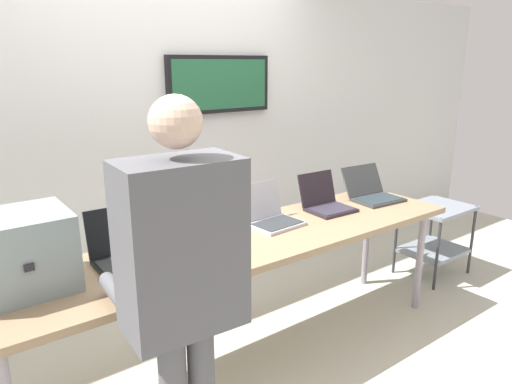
# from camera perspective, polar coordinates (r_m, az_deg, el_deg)

# --- Properties ---
(ground) EXTENTS (8.00, 8.00, 0.04)m
(ground) POSITION_cam_1_polar(r_m,az_deg,el_deg) (3.12, -0.66, -19.80)
(ground) COLOR #BCB9A7
(back_wall) EXTENTS (8.00, 0.11, 2.41)m
(back_wall) POSITION_cam_1_polar(r_m,az_deg,el_deg) (3.57, -11.37, 6.10)
(back_wall) COLOR silver
(back_wall) RESTS_ON ground
(workbench) EXTENTS (2.92, 0.70, 0.80)m
(workbench) POSITION_cam_1_polar(r_m,az_deg,el_deg) (2.75, -0.71, -6.68)
(workbench) COLOR #977A5A
(workbench) RESTS_ON ground
(equipment_box) EXTENTS (0.43, 0.39, 0.35)m
(equipment_box) POSITION_cam_1_polar(r_m,az_deg,el_deg) (2.32, -27.04, -6.63)
(equipment_box) COLOR gray
(equipment_box) RESTS_ON workbench
(laptop_station_0) EXTENTS (0.32, 0.32, 0.27)m
(laptop_station_0) POSITION_cam_1_polar(r_m,az_deg,el_deg) (2.49, -15.92, -6.91)
(laptop_station_0) COLOR black
(laptop_station_0) RESTS_ON workbench
(laptop_station_1) EXTENTS (0.35, 0.41, 0.25)m
(laptop_station_1) POSITION_cam_1_polar(r_m,az_deg,el_deg) (2.66, -6.90, -4.94)
(laptop_station_1) COLOR #ABB2B5
(laptop_station_1) RESTS_ON workbench
(laptop_station_2) EXTENTS (0.34, 0.32, 0.25)m
(laptop_station_2) POSITION_cam_1_polar(r_m,az_deg,el_deg) (2.94, 1.77, -2.83)
(laptop_station_2) COLOR #AFB0BB
(laptop_station_2) RESTS_ON workbench
(laptop_station_3) EXTENTS (0.32, 0.32, 0.24)m
(laptop_station_3) POSITION_cam_1_polar(r_m,az_deg,el_deg) (3.26, 8.55, -1.18)
(laptop_station_3) COLOR #272026
(laptop_station_3) RESTS_ON workbench
(laptop_station_4) EXTENTS (0.38, 0.37, 0.23)m
(laptop_station_4) POSITION_cam_1_polar(r_m,az_deg,el_deg) (3.57, 14.09, -0.02)
(laptop_station_4) COLOR #383A3B
(laptop_station_4) RESTS_ON workbench
(person) EXTENTS (0.45, 0.60, 1.69)m
(person) POSITION_cam_1_polar(r_m,az_deg,el_deg) (1.78, -9.11, -10.03)
(person) COLOR #57585D
(person) RESTS_ON ground
(paper_sheet) EXTENTS (0.28, 0.34, 0.00)m
(paper_sheet) POSITION_cam_1_polar(r_m,az_deg,el_deg) (2.36, -7.57, -9.22)
(paper_sheet) COLOR white
(paper_sheet) RESTS_ON workbench
(storage_cart) EXTENTS (0.56, 0.44, 0.61)m
(storage_cart) POSITION_cam_1_polar(r_m,az_deg,el_deg) (4.28, 21.12, -4.28)
(storage_cart) COLOR gray
(storage_cart) RESTS_ON ground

